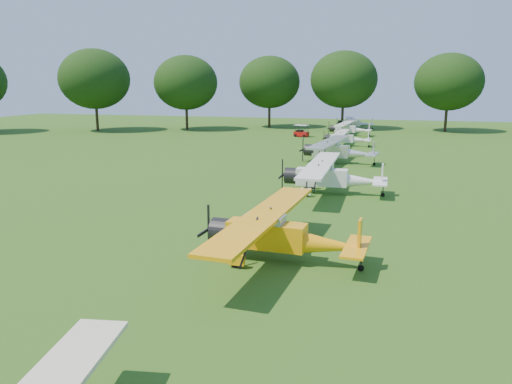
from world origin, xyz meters
TOP-DOWN VIEW (x-y plane):
  - ground at (0.00, 0.00)m, footprint 160.00×160.00m
  - tree_belt at (3.57, 0.16)m, footprint 137.36×130.27m
  - aircraft_2 at (1.20, -8.58)m, footprint 7.33×11.69m
  - aircraft_3 at (1.76, 5.68)m, footprint 7.47×11.85m
  - aircraft_4 at (0.79, 19.53)m, footprint 7.46×11.86m
  - aircraft_5 at (0.46, 33.29)m, footprint 5.85×9.28m
  - aircraft_6 at (-0.19, 45.62)m, footprint 6.35×10.13m
  - aircraft_7 at (-0.14, 56.60)m, footprint 6.28×9.96m
  - golf_cart at (-6.66, 42.44)m, footprint 2.24×1.69m

SIDE VIEW (x-z plane):
  - ground at x=0.00m, z-range 0.00..0.00m
  - golf_cart at x=-6.66m, z-range -0.28..1.43m
  - aircraft_5 at x=0.46m, z-range 0.15..1.99m
  - aircraft_7 at x=-0.14m, z-range 0.16..2.12m
  - aircraft_6 at x=-0.19m, z-range 0.17..2.16m
  - aircraft_2 at x=1.20m, z-range 0.19..2.49m
  - aircraft_4 at x=0.79m, z-range 0.20..2.52m
  - aircraft_3 at x=1.76m, z-range 0.20..2.54m
  - tree_belt at x=3.57m, z-range 0.77..15.29m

